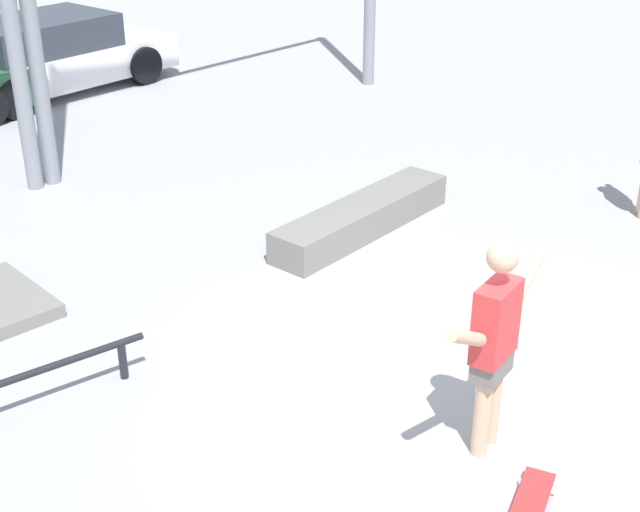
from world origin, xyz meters
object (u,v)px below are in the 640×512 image
skateboarder (494,339)px  grind_box (362,217)px  parked_car_white (48,56)px  skateboard (529,508)px  grind_rail (17,384)px

skateboarder → grind_box: skateboarder is taller
grind_box → parked_car_white: (0.80, 7.57, 0.44)m
skateboarder → skateboard: skateboarder is taller
skateboarder → grind_rail: skateboarder is taller
skateboarder → parked_car_white: (3.13, 10.71, -0.33)m
skateboard → skateboarder: bearing=38.2°
skateboard → parked_car_white: parked_car_white is taller
grind_box → parked_car_white: 7.62m
grind_rail → parked_car_white: bearing=56.1°
grind_box → parked_car_white: size_ratio=0.61×
grind_box → skateboard: bearing=-126.1°
skateboarder → parked_car_white: 11.16m
skateboard → grind_box: bearing=35.8°
grind_rail → skateboarder: bearing=-53.8°
skateboarder → grind_rail: 3.65m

